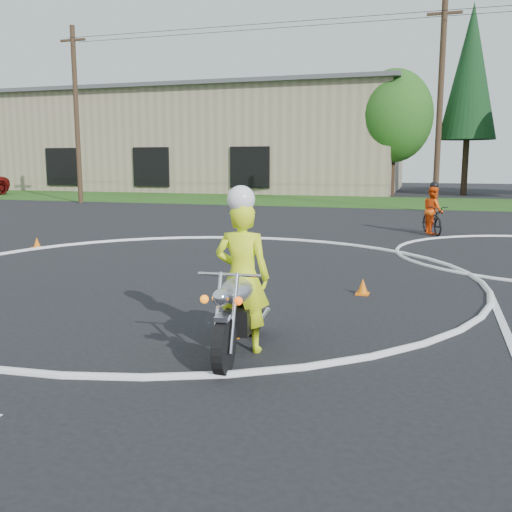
% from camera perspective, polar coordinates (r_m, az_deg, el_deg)
% --- Properties ---
extents(ground, '(120.00, 120.00, 0.00)m').
position_cam_1_polar(ground, '(9.84, -13.28, -5.15)').
color(ground, black).
rests_on(ground, ground).
extents(grass_strip, '(120.00, 10.00, 0.02)m').
position_cam_1_polar(grass_strip, '(35.60, 9.31, 5.42)').
color(grass_strip, '#1E4714').
rests_on(grass_strip, ground).
extents(course_markings, '(19.05, 19.05, 0.12)m').
position_cam_1_polar(course_markings, '(13.06, 4.88, -1.31)').
color(course_markings, silver).
rests_on(course_markings, ground).
extents(primary_motorcycle, '(0.77, 2.20, 1.16)m').
position_cam_1_polar(primary_motorcycle, '(7.27, -1.67, -5.53)').
color(primary_motorcycle, black).
rests_on(primary_motorcycle, ground).
extents(rider_primary_grp, '(0.75, 0.52, 2.15)m').
position_cam_1_polar(rider_primary_grp, '(7.29, -1.38, -1.65)').
color(rider_primary_grp, '#E3FF1A').
rests_on(rider_primary_grp, ground).
extents(rider_second_grp, '(1.20, 1.96, 1.78)m').
position_cam_1_polar(rider_second_grp, '(20.19, 17.26, 3.88)').
color(rider_second_grp, black).
rests_on(rider_second_grp, ground).
extents(traffic_cones, '(17.62, 8.50, 0.30)m').
position_cam_1_polar(traffic_cones, '(12.55, 14.82, -1.44)').
color(traffic_cones, orange).
rests_on(traffic_cones, ground).
extents(warehouse, '(41.00, 17.00, 8.30)m').
position_cam_1_polar(warehouse, '(53.36, -8.37, 11.21)').
color(warehouse, tan).
rests_on(warehouse, ground).
extents(utility_poles, '(41.60, 1.12, 10.00)m').
position_cam_1_polar(utility_poles, '(29.31, 17.92, 14.41)').
color(utility_poles, '#473321').
rests_on(utility_poles, ground).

